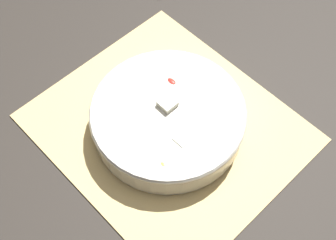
{
  "coord_description": "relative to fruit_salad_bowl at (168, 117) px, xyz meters",
  "views": [
    {
      "loc": [
        -0.32,
        0.31,
        0.75
      ],
      "look_at": [
        0.0,
        0.0,
        0.03
      ],
      "focal_mm": 50.0,
      "sensor_mm": 36.0,
      "label": 1
    }
  ],
  "objects": [
    {
      "name": "ground_plane",
      "position": [
        0.0,
        -0.0,
        -0.04
      ],
      "size": [
        6.0,
        6.0,
        0.0
      ],
      "primitive_type": "plane",
      "color": "#2D2823"
    },
    {
      "name": "fruit_salad_bowl",
      "position": [
        0.0,
        0.0,
        0.0
      ],
      "size": [
        0.28,
        0.28,
        0.07
      ],
      "color": "silver",
      "rests_on": "bamboo_mat_center"
    },
    {
      "name": "bamboo_mat_center",
      "position": [
        0.0,
        -0.0,
        -0.04
      ],
      "size": [
        0.45,
        0.4,
        0.01
      ],
      "color": "#D6B775",
      "rests_on": "ground_plane"
    }
  ]
}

